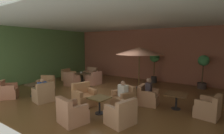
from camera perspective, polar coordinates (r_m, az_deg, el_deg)
The scene contains 28 objects.
ground_plane at distance 8.78m, azimuth -1.66°, elevation -9.06°, with size 11.36×9.00×0.02m, color brown.
wall_back_brick at distance 12.34m, azimuth 10.48°, elevation 4.07°, with size 11.36×0.08×3.55m, color #A55D47.
wall_left_accent at distance 12.58m, azimuth -23.12°, elevation 3.66°, with size 0.08×9.00×3.55m, color #5A8046.
ceiling_slab at distance 8.48m, azimuth -1.76°, elevation 14.86°, with size 11.36×9.00×0.06m, color silver.
cafe_table_front_left at distance 11.59m, azimuth -9.97°, elevation -2.58°, with size 0.85×0.85×0.60m.
armchair_front_left_north at distance 10.80m, azimuth -6.00°, elevation -4.21°, with size 0.79×0.89×0.83m.
armchair_front_left_east at distance 12.58m, azimuth -7.12°, elevation -2.55°, with size 0.91×0.88×0.82m.
armchair_front_left_south at distance 12.32m, azimuth -14.24°, elevation -2.96°, with size 0.85×0.88×0.80m.
armchair_front_left_west at distance 10.71m, azimuth -13.31°, elevation -4.40°, with size 0.86×0.85×0.85m.
cafe_table_front_right at distance 7.16m, azimuth 20.71°, elevation -9.25°, with size 0.84×0.84×0.60m.
armchair_front_right_north at distance 7.39m, azimuth 11.80°, elevation -9.87°, with size 0.87×0.83×0.80m.
armchair_front_right_east at distance 6.90m, azimuth 29.52°, elevation -12.01°, with size 0.83×0.88×0.82m.
cafe_table_mid_center at distance 6.31m, azimuth -4.19°, elevation -11.23°, with size 0.71×0.71×0.60m.
armchair_mid_center_north at distance 6.98m, azimuth 3.91°, elevation -10.68°, with size 0.93×0.92×0.85m.
armchair_mid_center_east at distance 7.27m, azimuth -9.32°, elevation -9.88°, with size 0.98×0.99×0.90m.
armchair_mid_center_south at distance 5.78m, azimuth -13.31°, elevation -14.89°, with size 0.96×0.93×0.86m.
armchair_mid_center_west at distance 5.56m, azimuth 3.05°, elevation -15.61°, with size 0.91×0.97×0.84m.
cafe_table_rear_right at distance 9.17m, azimuth -24.65°, elevation -6.09°, with size 0.67×0.67×0.60m.
armchair_rear_right_north at distance 9.41m, azimuth -31.46°, elevation -6.99°, with size 1.02×1.02×0.84m.
armchair_rear_right_east at distance 8.17m, azimuth -21.90°, elevation -8.53°, with size 0.88×0.88×0.87m.
armchair_rear_right_south at distance 10.14m, azimuth -21.19°, elevation -5.54°, with size 1.01×0.97×0.78m.
patio_umbrella_tall_red at distance 9.76m, azimuth 9.14°, elevation 5.34°, with size 2.68×2.68×2.35m.
potted_tree_left_corner at distance 11.39m, azimuth 13.98°, elevation 1.66°, with size 0.62×0.62×1.98m.
potted_tree_mid_left at distance 10.87m, azimuth 28.13°, elevation -0.08°, with size 0.59×0.59×1.90m.
patron_blue_shirt at distance 8.12m, azimuth -22.16°, elevation -6.07°, with size 0.33×0.41×0.63m.
patron_by_window at distance 7.26m, azimuth 12.19°, elevation -6.59°, with size 0.25×0.41×0.70m.
patron_with_friend at distance 6.85m, azimuth 3.68°, elevation -7.66°, with size 0.45×0.36×0.64m.
iced_drink_cup at distance 11.53m, azimuth -10.29°, elevation -1.75°, with size 0.08×0.08×0.11m, color white.
Camera 1 is at (4.90, -6.84, 2.51)m, focal length 27.38 mm.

